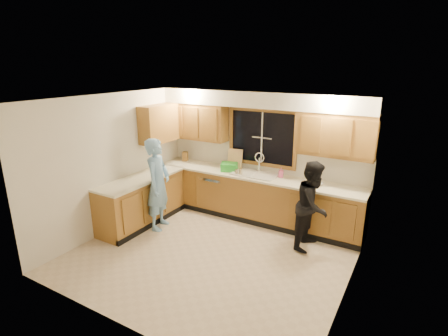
% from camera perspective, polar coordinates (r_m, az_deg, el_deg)
% --- Properties ---
extents(floor, '(4.20, 4.20, 0.00)m').
position_cam_1_polar(floor, '(5.89, -2.06, -13.86)').
color(floor, beige).
rests_on(floor, ground).
extents(ceiling, '(4.20, 4.20, 0.00)m').
position_cam_1_polar(ceiling, '(5.09, -2.35, 11.13)').
color(ceiling, white).
extents(wall_back, '(4.20, 0.00, 4.20)m').
position_cam_1_polar(wall_back, '(6.97, 6.17, 2.15)').
color(wall_back, silver).
rests_on(wall_back, ground).
extents(wall_left, '(0.00, 3.80, 3.80)m').
position_cam_1_polar(wall_left, '(6.68, -17.62, 0.78)').
color(wall_left, silver).
rests_on(wall_left, ground).
extents(wall_right, '(0.00, 3.80, 3.80)m').
position_cam_1_polar(wall_right, '(4.66, 20.35, -6.39)').
color(wall_right, silver).
rests_on(wall_right, ground).
extents(base_cabinets_back, '(4.20, 0.60, 0.88)m').
position_cam_1_polar(base_cabinets_back, '(6.96, 4.95, -4.85)').
color(base_cabinets_back, olive).
rests_on(base_cabinets_back, ground).
extents(base_cabinets_left, '(0.60, 1.90, 0.88)m').
position_cam_1_polar(base_cabinets_left, '(6.96, -13.24, -5.28)').
color(base_cabinets_left, olive).
rests_on(base_cabinets_left, ground).
extents(countertop_back, '(4.20, 0.63, 0.04)m').
position_cam_1_polar(countertop_back, '(6.79, 4.99, -1.29)').
color(countertop_back, '#EEE7C8').
rests_on(countertop_back, base_cabinets_back).
extents(countertop_left, '(0.63, 1.90, 0.04)m').
position_cam_1_polar(countertop_left, '(6.79, -13.40, -1.71)').
color(countertop_left, '#EEE7C8').
rests_on(countertop_left, base_cabinets_left).
extents(upper_cabinets_left, '(1.35, 0.33, 0.75)m').
position_cam_1_polar(upper_cabinets_left, '(7.40, -4.43, 7.60)').
color(upper_cabinets_left, olive).
rests_on(upper_cabinets_left, wall_back).
extents(upper_cabinets_right, '(1.35, 0.33, 0.75)m').
position_cam_1_polar(upper_cabinets_right, '(6.26, 17.73, 5.17)').
color(upper_cabinets_right, olive).
rests_on(upper_cabinets_right, wall_back).
extents(upper_cabinets_return, '(0.33, 0.90, 0.75)m').
position_cam_1_polar(upper_cabinets_return, '(7.22, -10.58, 7.14)').
color(upper_cabinets_return, olive).
rests_on(upper_cabinets_return, wall_left).
extents(soffit, '(4.20, 0.35, 0.30)m').
position_cam_1_polar(soffit, '(6.62, 5.84, 11.07)').
color(soffit, silver).
rests_on(soffit, wall_back).
extents(window_frame, '(1.44, 0.03, 1.14)m').
position_cam_1_polar(window_frame, '(6.88, 6.23, 4.95)').
color(window_frame, black).
rests_on(window_frame, wall_back).
extents(sink, '(0.86, 0.52, 0.57)m').
position_cam_1_polar(sink, '(6.82, 5.05, -1.52)').
color(sink, silver).
rests_on(sink, countertop_back).
extents(dishwasher, '(0.60, 0.56, 0.82)m').
position_cam_1_polar(dishwasher, '(7.34, -1.11, -3.88)').
color(dishwasher, white).
rests_on(dishwasher, floor).
extents(stove, '(0.58, 0.75, 0.90)m').
position_cam_1_polar(stove, '(6.59, -16.63, -6.74)').
color(stove, white).
rests_on(stove, floor).
extents(man, '(0.57, 0.72, 1.72)m').
position_cam_1_polar(man, '(6.54, -10.72, -2.63)').
color(man, '#7BB1E9').
rests_on(man, floor).
extents(woman, '(0.62, 0.77, 1.50)m').
position_cam_1_polar(woman, '(5.97, 14.31, -5.93)').
color(woman, black).
rests_on(woman, floor).
extents(knife_block, '(0.13, 0.12, 0.20)m').
position_cam_1_polar(knife_block, '(7.76, -6.35, 1.92)').
color(knife_block, olive).
rests_on(knife_block, countertop_back).
extents(cutting_board, '(0.32, 0.17, 0.40)m').
position_cam_1_polar(cutting_board, '(7.12, 1.83, 1.49)').
color(cutting_board, tan).
rests_on(cutting_board, countertop_back).
extents(dish_crate, '(0.42, 0.41, 0.15)m').
position_cam_1_polar(dish_crate, '(7.03, 0.87, 0.21)').
color(dish_crate, green).
rests_on(dish_crate, countertop_back).
extents(soap_bottle, '(0.10, 0.11, 0.19)m').
position_cam_1_polar(soap_bottle, '(6.69, 9.30, -0.72)').
color(soap_bottle, '#E85892').
rests_on(soap_bottle, countertop_back).
extents(bowl, '(0.24, 0.24, 0.05)m').
position_cam_1_polar(bowl, '(6.41, 14.95, -2.50)').
color(bowl, silver).
rests_on(bowl, countertop_back).
extents(can_left, '(0.08, 0.08, 0.13)m').
position_cam_1_polar(can_left, '(6.72, 2.71, -0.69)').
color(can_left, beige).
rests_on(can_left, countertop_back).
extents(can_right, '(0.08, 0.08, 0.11)m').
position_cam_1_polar(can_right, '(6.76, 2.00, -0.65)').
color(can_right, beige).
rests_on(can_right, countertop_back).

